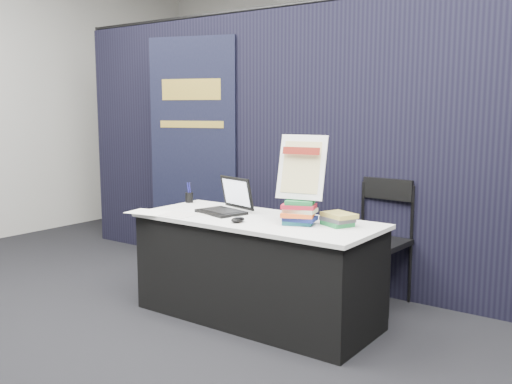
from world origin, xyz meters
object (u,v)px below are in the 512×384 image
object	(u,v)px
book_stack_tall	(299,212)
pullup_banner	(193,166)
display_table	(257,268)
info_sign	(302,168)
book_stack_short	(338,219)
stacking_chair	(377,236)
laptop	(225,204)

from	to	relation	value
book_stack_tall	pullup_banner	world-z (taller)	pullup_banner
book_stack_tall	display_table	bearing A→B (deg)	177.69
book_stack_tall	pullup_banner	distance (m)	1.96
info_sign	pullup_banner	distance (m)	1.95
display_table	book_stack_tall	bearing A→B (deg)	-2.31
book_stack_short	book_stack_tall	bearing A→B (deg)	-153.02
book_stack_tall	stacking_chair	size ratio (longest dim) A/B	0.25
info_sign	stacking_chair	size ratio (longest dim) A/B	0.46
book_stack_tall	info_sign	xyz separation A→B (m)	(0.00, 0.03, 0.30)
pullup_banner	info_sign	bearing A→B (deg)	-43.69
pullup_banner	laptop	bearing A→B (deg)	-55.55
laptop	book_stack_short	bearing A→B (deg)	18.62
display_table	info_sign	world-z (taller)	info_sign
book_stack_short	stacking_chair	size ratio (longest dim) A/B	0.26
display_table	book_stack_short	world-z (taller)	book_stack_short
book_stack_short	pullup_banner	world-z (taller)	pullup_banner
book_stack_tall	book_stack_short	xyz separation A→B (m)	(0.24, 0.12, -0.04)
info_sign	stacking_chair	world-z (taller)	info_sign
laptop	pullup_banner	distance (m)	1.34
book_stack_tall	pullup_banner	bearing A→B (deg)	153.63
book_stack_tall	book_stack_short	distance (m)	0.27
stacking_chair	book_stack_short	bearing A→B (deg)	-84.29
book_stack_short	stacking_chair	distance (m)	0.76
stacking_chair	display_table	bearing A→B (deg)	-121.47
book_stack_short	info_sign	world-z (taller)	info_sign
pullup_banner	book_stack_short	bearing A→B (deg)	-38.75
book_stack_tall	info_sign	bearing A→B (deg)	90.00
book_stack_short	info_sign	xyz separation A→B (m)	(-0.24, -0.09, 0.34)
book_stack_tall	info_sign	distance (m)	0.30
display_table	pullup_banner	world-z (taller)	pullup_banner
display_table	stacking_chair	distance (m)	1.02
display_table	pullup_banner	distance (m)	1.74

